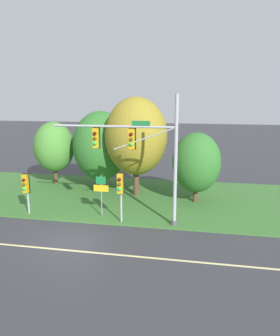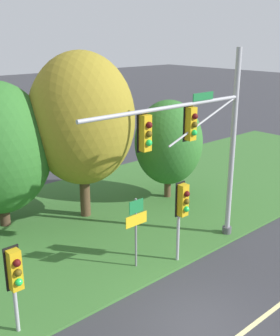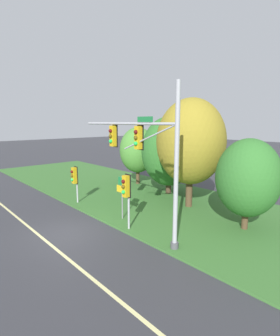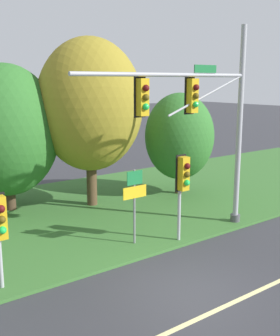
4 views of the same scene
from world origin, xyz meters
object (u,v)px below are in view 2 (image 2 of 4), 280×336
pedestrian_signal_further_along (15,274)px  tree_mid_verge (168,143)px  pedestrian_signal_near_kerb (182,205)px  tree_behind_signpost (82,119)px  traffic_signal_mast (202,138)px  route_sign_post (136,222)px

pedestrian_signal_further_along → tree_mid_verge: (11.00, 4.84, 1.01)m
pedestrian_signal_near_kerb → pedestrian_signal_further_along: size_ratio=1.15×
pedestrian_signal_near_kerb → tree_behind_signpost: 6.50m
pedestrian_signal_near_kerb → pedestrian_signal_further_along: 6.54m
traffic_signal_mast → tree_mid_verge: bearing=56.8°
traffic_signal_mast → pedestrian_signal_further_along: traffic_signal_mast is taller
traffic_signal_mast → tree_mid_verge: (3.17, 4.84, -1.63)m
pedestrian_signal_further_along → route_sign_post: (5.01, 0.57, -0.18)m
pedestrian_signal_further_along → traffic_signal_mast: bearing=0.0°
pedestrian_signal_near_kerb → tree_mid_verge: bearing=49.0°
pedestrian_signal_further_along → tree_mid_verge: tree_mid_verge is taller
pedestrian_signal_near_kerb → tree_mid_verge: tree_mid_verge is taller
pedestrian_signal_near_kerb → traffic_signal_mast: bearing=13.1°
pedestrian_signal_further_along → tree_behind_signpost: bearing=42.4°
pedestrian_signal_near_kerb → route_sign_post: 1.83m
traffic_signal_mast → pedestrian_signal_further_along: size_ratio=2.83×
traffic_signal_mast → pedestrian_signal_near_kerb: size_ratio=2.46×
pedestrian_signal_further_along → tree_mid_verge: bearing=23.8°
route_sign_post → tree_behind_signpost: 6.08m
traffic_signal_mast → pedestrian_signal_further_along: (-7.83, -0.00, -2.63)m
tree_mid_verge → pedestrian_signal_further_along: bearing=-156.2°
route_sign_post → tree_mid_verge: size_ratio=0.53×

